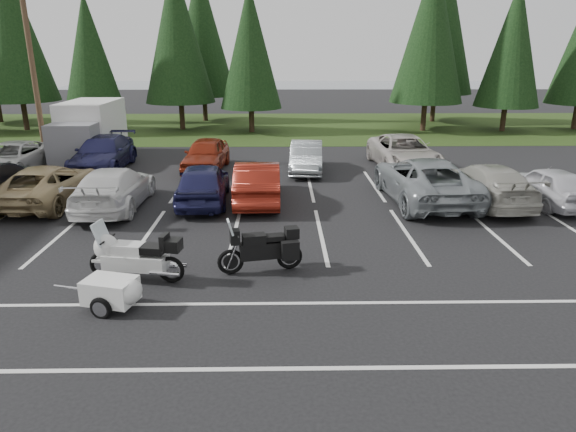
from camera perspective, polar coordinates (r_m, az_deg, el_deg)
The scene contains 29 objects.
ground at distance 15.13m, azimuth -8.21°, elevation -3.46°, with size 120.00×120.00×0.00m, color black.
grass_strip at distance 38.40m, azimuth -3.85°, elevation 9.85°, with size 80.00×16.00×0.01m, color #213611.
lake_water at distance 69.20m, azimuth 0.83°, elevation 13.58°, with size 70.00×50.00×0.02m, color slate.
utility_pole at distance 28.58m, azimuth -26.52°, elevation 14.68°, with size 1.60×0.26×9.00m.
box_truck at distance 28.55m, azimuth -21.52°, elevation 8.70°, with size 2.40×5.60×2.90m, color silver, non-canonical shape.
stall_markings at distance 16.99m, azimuth -7.40°, elevation -0.97°, with size 32.00×16.00×0.01m, color silver.
conifer_2 at distance 40.92m, azimuth -28.43°, elevation 18.11°, with size 5.10×5.10×11.89m.
conifer_3 at distance 37.48m, azimuth -21.21°, elevation 16.61°, with size 3.87×3.87×9.02m.
conifer_4 at distance 37.51m, azimuth -12.26°, elevation 19.31°, with size 4.80×4.80×11.17m.
conifer_5 at distance 35.61m, azimuth -4.24°, elevation 18.28°, with size 4.14×4.14×9.63m.
conifer_6 at distance 37.45m, azimuth 15.58°, elevation 19.35°, with size 4.93×4.93×11.48m.
conifer_7 at distance 38.99m, azimuth 23.73°, elevation 17.13°, with size 4.27×4.27×9.94m.
conifer_back_b at distance 41.89m, azimuth -9.62°, elevation 19.63°, with size 4.97×4.97×11.58m.
conifer_back_c at distance 42.55m, azimuth 16.60°, elevation 20.11°, with size 5.50×5.50×12.81m.
car_near_2 at distance 21.01m, azimuth -25.09°, elevation 3.20°, with size 2.39×5.19×1.44m, color #958056.
car_near_3 at distance 19.49m, azimuth -18.77°, elevation 2.96°, with size 2.08×5.11×1.48m, color silver.
car_near_4 at distance 19.29m, azimuth -9.43°, elevation 3.63°, with size 1.82×4.52×1.54m, color #1C1C46.
car_near_5 at distance 19.24m, azimuth -3.40°, elevation 3.82°, with size 1.63×4.68×1.54m, color maroon.
car_near_6 at distance 19.94m, azimuth 14.92°, elevation 3.93°, with size 2.77×6.01×1.67m, color gray.
car_near_7 at distance 20.36m, azimuth 21.13°, elevation 3.34°, with size 2.09×5.14×1.49m, color #A4A296.
car_near_8 at distance 21.21m, azimuth 27.04°, elevation 3.03°, with size 1.68×4.18×1.43m, color silver.
car_far_0 at distance 27.01m, azimuth -28.36°, elevation 5.69°, with size 2.32×5.03×1.40m, color silver.
car_far_1 at distance 25.92m, azimuth -19.85°, elevation 6.53°, with size 2.19×5.39×1.56m, color #19193E.
car_far_2 at distance 24.70m, azimuth -9.10°, elevation 6.78°, with size 1.77×4.40×1.50m, color maroon.
car_far_3 at distance 24.09m, azimuth 2.05°, elevation 6.56°, with size 1.46×4.18×1.38m, color gray.
car_far_4 at distance 25.27m, azimuth 12.76°, elevation 6.90°, with size 2.60×5.65×1.57m, color #B9B1AA.
touring_motorcycle at distance 13.18m, azimuth -16.64°, elevation -3.85°, with size 2.74×0.84×1.52m, color silver, non-canonical shape.
cargo_trailer at distance 12.10m, azimuth -19.09°, elevation -8.16°, with size 1.58×0.89×0.73m, color white, non-canonical shape.
adventure_motorcycle at distance 13.15m, azimuth -3.10°, elevation -3.19°, with size 2.45×0.85×1.49m, color black, non-canonical shape.
Camera 1 is at (1.94, -13.95, 5.53)m, focal length 32.00 mm.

